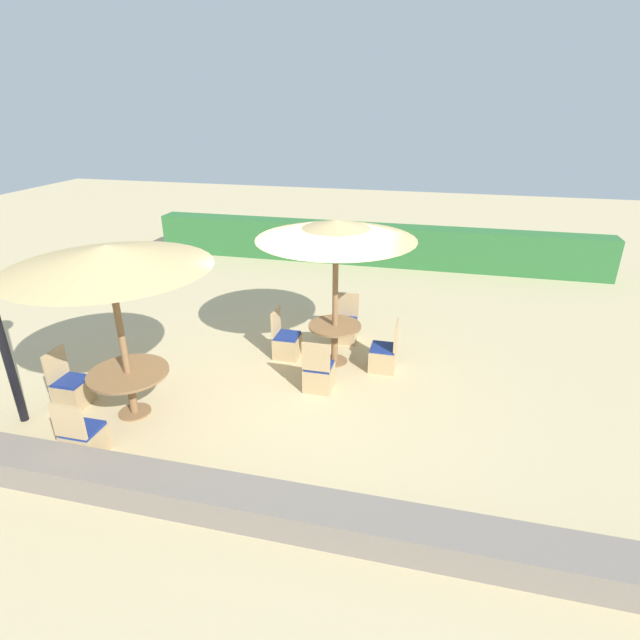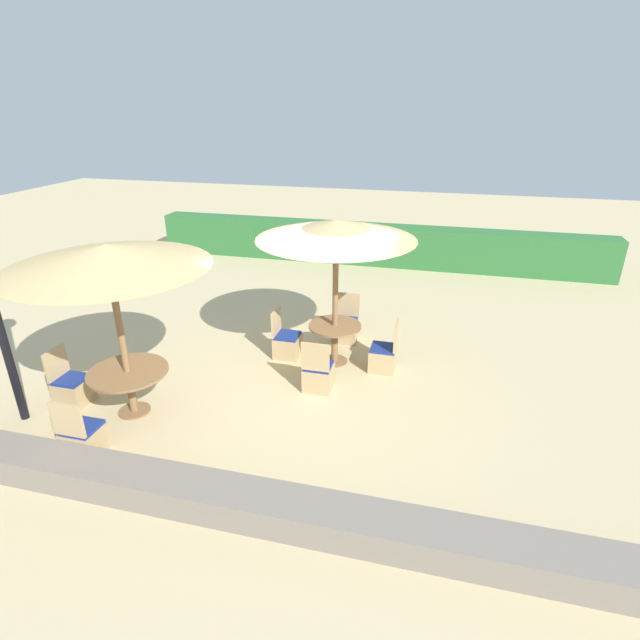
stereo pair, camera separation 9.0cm
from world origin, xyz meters
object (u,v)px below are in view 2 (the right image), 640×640
object	(u,v)px
parasol_center	(336,230)
patio_chair_center_west	(287,343)
patio_chair_front_left_south	(83,438)
patio_chair_center_east	(384,356)
parasol_front_left	(107,257)
patio_chair_front_left_west	(72,388)
patio_chair_center_north	(346,328)
patio_chair_center_south	(318,375)
round_table_center	(335,334)
round_table_front_left	(129,379)

from	to	relation	value
parasol_center	patio_chair_center_west	xyz separation A→B (m)	(-0.92, 0.01, -2.20)
patio_chair_front_left_south	parasol_center	distance (m)	4.86
patio_chair_center_east	parasol_front_left	bearing A→B (deg)	122.52
parasol_front_left	patio_chair_front_left_west	bearing A→B (deg)	-179.78
parasol_front_left	patio_chair_center_north	xyz separation A→B (m)	(2.67, 3.29, -2.23)
patio_chair_center_south	patio_chair_front_left_west	bearing A→B (deg)	-159.64
patio_chair_front_left_south	round_table_center	bearing A→B (deg)	51.43
patio_chair_front_left_west	round_table_center	size ratio (longest dim) A/B	0.99
patio_chair_center_north	patio_chair_center_east	distance (m)	1.35
round_table_front_left	round_table_center	size ratio (longest dim) A/B	1.25
patio_chair_center_north	patio_chair_center_south	world-z (taller)	same
patio_chair_center_east	round_table_center	bearing A→B (deg)	86.30
patio_chair_front_left_south	patio_chair_center_west	size ratio (longest dim) A/B	1.00
parasol_front_left	round_table_front_left	xyz separation A→B (m)	(0.00, 0.00, -1.90)
patio_chair_front_left_south	parasol_center	xyz separation A→B (m)	(2.70, 3.39, 2.20)
round_table_center	patio_chair_center_south	world-z (taller)	patio_chair_center_south
patio_chair_center_east	patio_chair_center_west	world-z (taller)	same
patio_chair_front_left_south	parasol_center	size ratio (longest dim) A/B	0.35
patio_chair_front_left_south	round_table_center	world-z (taller)	patio_chair_front_left_south
parasol_center	patio_chair_center_west	size ratio (longest dim) A/B	2.89
round_table_front_left	patio_chair_center_west	world-z (taller)	patio_chair_center_west
parasol_front_left	patio_chair_front_left_south	world-z (taller)	parasol_front_left
patio_chair_front_left_west	patio_chair_center_east	size ratio (longest dim) A/B	1.00
parasol_center	round_table_center	distance (m)	1.90
parasol_front_left	patio_chair_center_east	bearing A→B (deg)	32.52
parasol_front_left	parasol_center	xyz separation A→B (m)	(2.65, 2.33, -0.03)
round_table_front_left	round_table_center	bearing A→B (deg)	41.28
round_table_front_left	patio_chair_front_left_west	distance (m)	1.12
patio_chair_center_north	patio_chair_center_south	size ratio (longest dim) A/B	1.00
patio_chair_center_east	patio_chair_center_south	bearing A→B (deg)	133.42
patio_chair_front_left_west	parasol_center	xyz separation A→B (m)	(3.72, 2.33, 2.20)
round_table_front_left	patio_chair_center_north	world-z (taller)	patio_chair_center_north
patio_chair_center_north	patio_chair_center_west	xyz separation A→B (m)	(-0.93, -0.95, 0.00)
parasol_front_left	patio_chair_front_left_west	size ratio (longest dim) A/B	3.02
round_table_center	patio_chair_center_south	bearing A→B (deg)	-93.48
patio_chair_front_left_west	parasol_front_left	bearing A→B (deg)	90.22
parasol_front_left	patio_chair_center_east	size ratio (longest dim) A/B	3.02
patio_chair_front_left_south	patio_chair_center_west	world-z (taller)	same
parasol_center	patio_chair_center_north	size ratio (longest dim) A/B	2.89
patio_chair_front_left_south	patio_chair_front_left_west	distance (m)	1.47
parasol_center	patio_chair_center_south	bearing A→B (deg)	-93.48
round_table_front_left	parasol_center	bearing A→B (deg)	41.28
parasol_center	patio_chair_center_south	xyz separation A→B (m)	(-0.06, -0.97, -2.20)
patio_chair_front_left_west	patio_chair_center_north	xyz separation A→B (m)	(3.74, 3.29, 0.00)
round_table_center	patio_chair_center_east	world-z (taller)	patio_chair_center_east
patio_chair_front_left_west	patio_chair_center_west	size ratio (longest dim) A/B	1.00
round_table_front_left	patio_chair_center_west	xyz separation A→B (m)	(1.73, 2.34, -0.33)
patio_chair_center_north	patio_chair_center_east	size ratio (longest dim) A/B	1.00
patio_chair_center_south	parasol_front_left	bearing A→B (deg)	-152.42
parasol_front_left	patio_chair_center_north	bearing A→B (deg)	50.92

